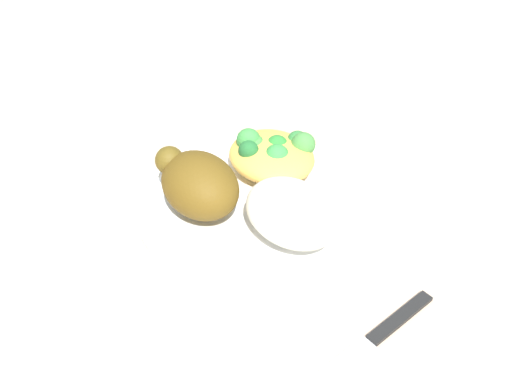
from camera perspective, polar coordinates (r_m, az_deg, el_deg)
The scene contains 7 objects.
ground_plane at distance 0.64m, azimuth -0.00°, elevation -1.83°, with size 2.00×2.00×0.00m, color #CDAE92.
plate at distance 0.63m, azimuth -0.00°, elevation -1.24°, with size 0.26×0.26×0.02m.
roasted_chicken at distance 0.60m, azimuth -5.74°, elevation 0.84°, with size 0.10×0.07×0.06m.
rice_pile at distance 0.58m, azimuth 3.83°, elevation -1.87°, with size 0.11×0.08×0.05m, color silver.
mac_cheese_with_broccoli at distance 0.66m, azimuth 1.54°, elevation 3.85°, with size 0.10×0.10×0.04m.
fork at distance 0.55m, azimuth 9.27°, elevation -11.15°, with size 0.02×0.14×0.01m.
knife at distance 0.53m, azimuth 11.40°, elevation -14.13°, with size 0.03×0.19×0.01m.
Camera 1 is at (-0.38, 0.29, 0.42)m, focal length 40.50 mm.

